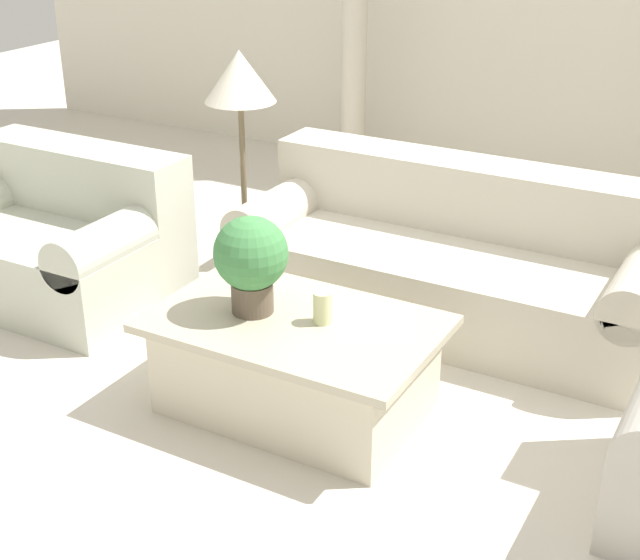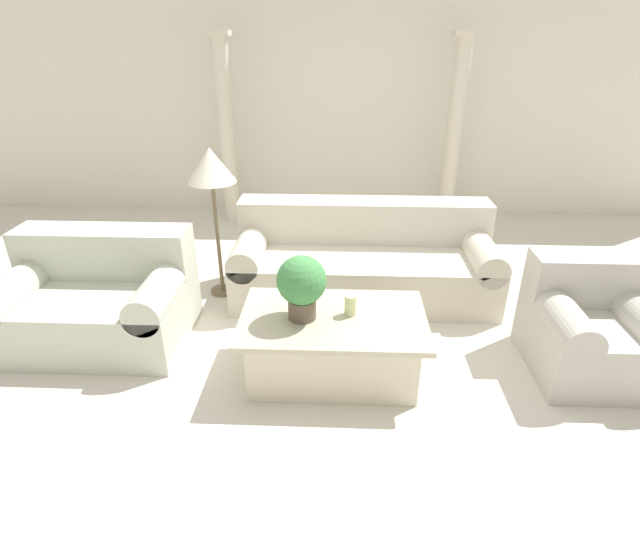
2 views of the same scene
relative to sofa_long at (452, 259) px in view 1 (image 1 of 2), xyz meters
The scene contains 8 objects.
ground_plane 0.87m from the sofa_long, 108.85° to the right, with size 16.00×16.00×0.00m, color silver.
sofa_long is the anchor object (origin of this frame).
loveseat 2.31m from the sofa_long, 158.57° to the right, with size 1.41×0.98×0.83m.
coffee_table 1.31m from the sofa_long, 101.39° to the right, with size 1.30×0.83×0.47m.
potted_plant 1.44m from the sofa_long, 110.15° to the right, with size 0.34×0.34×0.46m.
pillar_candle 1.27m from the sofa_long, 96.53° to the right, with size 0.08×0.08×0.15m.
floor_lamp 1.59m from the sofa_long, behind, with size 0.42×0.42×1.38m.
column_left 2.72m from the sofa_long, 129.64° to the left, with size 0.28×0.28×2.27m.
Camera 1 is at (1.84, -3.58, 2.34)m, focal length 50.00 mm.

